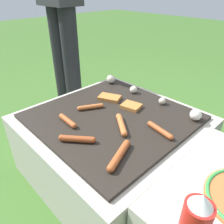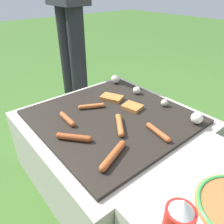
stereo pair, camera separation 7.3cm
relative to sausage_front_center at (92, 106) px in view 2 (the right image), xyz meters
name	(u,v)px [view 2 (the right image)]	position (x,y,z in m)	size (l,w,h in m)	color
ground_plane	(112,169)	(0.13, 0.04, -0.41)	(14.00, 14.00, 0.00)	#3D6628
grill	(112,145)	(0.13, 0.04, -0.21)	(0.86, 0.86, 0.40)	#B2AA9E
sausage_back_left	(67,119)	(0.03, -0.18, 0.00)	(0.15, 0.03, 0.03)	#A34C23
sausage_mid_right	(120,125)	(0.25, 0.00, 0.00)	(0.16, 0.12, 0.03)	#B7602D
sausage_mid_left	(158,132)	(0.41, 0.09, 0.00)	(0.16, 0.05, 0.03)	#A34C23
sausage_back_center	(113,155)	(0.40, -0.17, 0.00)	(0.09, 0.18, 0.03)	#A34C23
sausage_front_center	(92,106)	(0.00, 0.00, 0.00)	(0.08, 0.14, 0.03)	#B7602D
sausage_front_right	(74,137)	(0.19, -0.23, 0.00)	(0.14, 0.12, 0.03)	#93421E
bread_slice_right	(132,107)	(0.15, 0.18, 0.00)	(0.12, 0.11, 0.02)	#B27033
bread_slice_center	(112,98)	(-0.01, 0.16, 0.00)	(0.15, 0.13, 0.02)	#B27033
mushroom_row	(149,95)	(0.13, 0.33, 0.02)	(0.71, 0.08, 0.06)	beige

